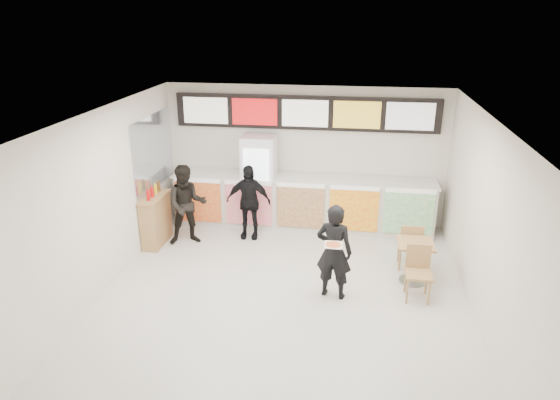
% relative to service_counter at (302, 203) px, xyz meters
% --- Properties ---
extents(floor, '(7.00, 7.00, 0.00)m').
position_rel_service_counter_xyz_m(floor, '(-0.00, -3.09, -0.57)').
color(floor, beige).
rests_on(floor, ground).
extents(ceiling, '(7.00, 7.00, 0.00)m').
position_rel_service_counter_xyz_m(ceiling, '(-0.00, -3.09, 2.43)').
color(ceiling, white).
rests_on(ceiling, wall_back).
extents(wall_back, '(6.00, 0.00, 6.00)m').
position_rel_service_counter_xyz_m(wall_back, '(-0.00, 0.41, 0.93)').
color(wall_back, silver).
rests_on(wall_back, floor).
extents(wall_left, '(0.00, 7.00, 7.00)m').
position_rel_service_counter_xyz_m(wall_left, '(-3.00, -3.09, 0.93)').
color(wall_left, silver).
rests_on(wall_left, floor).
extents(wall_right, '(0.00, 7.00, 7.00)m').
position_rel_service_counter_xyz_m(wall_right, '(3.00, -3.09, 0.93)').
color(wall_right, silver).
rests_on(wall_right, floor).
extents(service_counter, '(5.56, 0.77, 1.14)m').
position_rel_service_counter_xyz_m(service_counter, '(0.00, 0.00, 0.00)').
color(service_counter, silver).
rests_on(service_counter, floor).
extents(menu_board, '(5.50, 0.14, 0.70)m').
position_rel_service_counter_xyz_m(menu_board, '(0.00, 0.32, 1.88)').
color(menu_board, black).
rests_on(menu_board, wall_back).
extents(drinks_fridge, '(0.70, 0.67, 2.00)m').
position_rel_service_counter_xyz_m(drinks_fridge, '(-0.93, 0.02, 0.43)').
color(drinks_fridge, white).
rests_on(drinks_fridge, floor).
extents(mirror_panel, '(0.01, 2.00, 1.50)m').
position_rel_service_counter_xyz_m(mirror_panel, '(-2.99, -0.64, 1.18)').
color(mirror_panel, '#B2B7BF').
rests_on(mirror_panel, wall_left).
extents(customer_main, '(0.66, 0.50, 1.62)m').
position_rel_service_counter_xyz_m(customer_main, '(0.80, -2.70, 0.24)').
color(customer_main, black).
rests_on(customer_main, floor).
extents(customer_left, '(0.96, 0.86, 1.64)m').
position_rel_service_counter_xyz_m(customer_left, '(-2.19, -1.11, 0.25)').
color(customer_left, black).
rests_on(customer_left, floor).
extents(customer_mid, '(0.92, 0.40, 1.56)m').
position_rel_service_counter_xyz_m(customer_mid, '(-1.04, -0.65, 0.21)').
color(customer_mid, black).
rests_on(customer_mid, floor).
extents(pizza_slice, '(0.36, 0.36, 0.02)m').
position_rel_service_counter_xyz_m(pizza_slice, '(0.80, -3.15, 0.58)').
color(pizza_slice, beige).
rests_on(pizza_slice, customer_main).
extents(cafe_table, '(0.62, 1.54, 0.89)m').
position_rel_service_counter_xyz_m(cafe_table, '(2.15, -2.04, -0.05)').
color(cafe_table, tan).
rests_on(cafe_table, floor).
extents(condiment_ledge, '(0.37, 0.91, 1.21)m').
position_rel_service_counter_xyz_m(condiment_ledge, '(-2.82, -1.23, -0.05)').
color(condiment_ledge, tan).
rests_on(condiment_ledge, floor).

